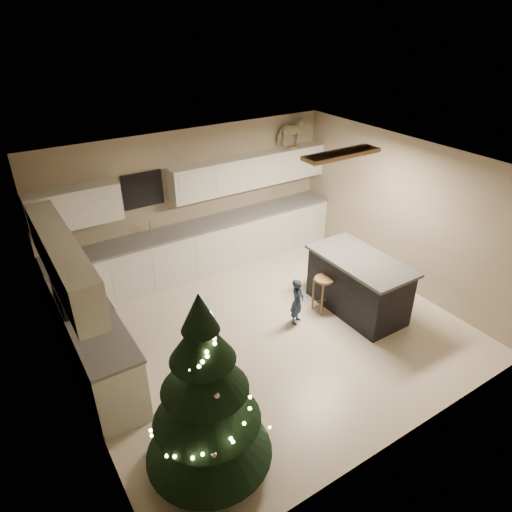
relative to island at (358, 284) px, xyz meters
name	(u,v)px	position (x,y,z in m)	size (l,w,h in m)	color
ground_plane	(268,330)	(-1.53, 0.31, -0.48)	(5.50, 5.50, 0.00)	beige
room_shell	(271,228)	(-1.51, 0.31, 1.27)	(5.52, 5.02, 2.61)	gray
cabinetry	(167,259)	(-2.44, 1.96, 0.28)	(5.50, 3.20, 2.00)	silver
island	(358,284)	(0.00, 0.00, 0.00)	(0.90, 1.70, 0.95)	black
bar_stool	(324,286)	(-0.48, 0.28, -0.02)	(0.32, 0.32, 0.61)	brown
christmas_tree	(206,403)	(-3.38, -1.29, 0.45)	(1.41, 1.36, 2.25)	#3F2816
toddler	(297,301)	(-1.04, 0.24, -0.09)	(0.29, 0.19, 0.78)	#19283C
rocking_horse	(293,133)	(0.57, 2.64, 1.81)	(0.63, 0.29, 0.55)	brown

